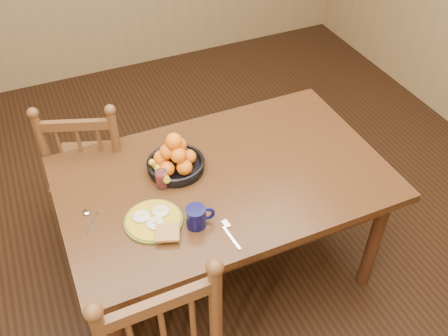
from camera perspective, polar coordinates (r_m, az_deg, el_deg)
name	(u,v)px	position (r m, az deg, el deg)	size (l,w,h in m)	color
room	(224,69)	(2.09, 0.00, 11.26)	(4.52, 5.02, 2.72)	black
dining_table	(224,188)	(2.51, 0.00, -2.29)	(1.60, 1.00, 0.75)	black
chair_far	(94,169)	(2.98, -14.66, -0.10)	(0.57, 0.56, 1.00)	#4A2D16
breakfast_plate	(154,221)	(2.25, -7.97, -6.00)	(0.26, 0.30, 0.04)	#59601E
fork	(230,233)	(2.19, 0.65, -7.44)	(0.04, 0.18, 0.00)	silver
spoon	(88,215)	(2.34, -15.24, -5.24)	(0.08, 0.15, 0.01)	silver
coffee_mug	(197,217)	(2.20, -3.11, -5.57)	(0.13, 0.09, 0.10)	#0B0A3C
juice_glass	(162,179)	(2.39, -7.13, -1.29)	(0.06, 0.06, 0.09)	silver
fruit_bowl	(175,159)	(2.46, -5.63, 0.98)	(0.29, 0.29, 0.22)	black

